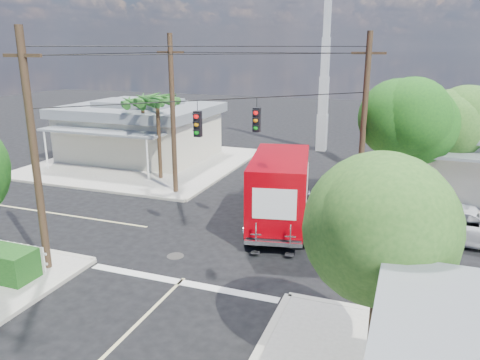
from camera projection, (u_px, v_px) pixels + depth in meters
The scene contains 15 objects.
ground at pixel (224, 239), 20.96m from camera, with size 120.00×120.00×0.00m, color black.
sidewalk_ne at pixel (469, 194), 27.10m from camera, with size 14.12×14.12×0.14m.
sidewalk_nw at pixel (144, 163), 34.39m from camera, with size 14.12×14.12×0.14m.
road_markings at pixel (211, 251), 19.63m from camera, with size 32.00×32.00×0.01m.
building_nw at pixel (140, 129), 35.60m from camera, with size 10.80×10.20×4.30m.
radio_tower at pixel (324, 81), 37.27m from camera, with size 0.80×0.80×17.00m.
tree_ne_front at pixel (408, 120), 23.33m from camera, with size 4.21×4.14×6.66m.
tree_ne_back at pixel (460, 128), 24.60m from camera, with size 3.77×3.66×5.82m.
tree_se at pixel (383, 234), 10.97m from camera, with size 3.67×3.54×5.62m.
palm_nw_front at pixel (157, 101), 28.84m from camera, with size 3.01×3.08×5.59m.
palm_nw_back at pixel (143, 103), 30.97m from camera, with size 3.01×3.08×5.19m.
utility_poles at pixel (205, 128), 21.65m from camera, with size 12.00×10.68×9.00m.
vending_boxes at pixel (386, 199), 24.18m from camera, with size 1.90×0.50×1.10m.
delivery_truck at pixel (281, 188), 22.36m from camera, with size 3.93×8.35×3.48m.
parked_car at pixel (469, 225), 20.44m from camera, with size 2.56×5.55×1.54m, color silver.
Camera 1 is at (7.42, -17.97, 8.28)m, focal length 35.00 mm.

